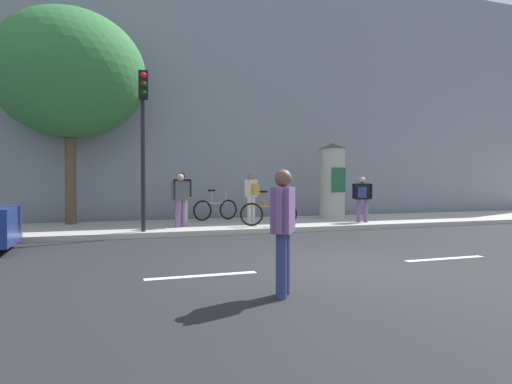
# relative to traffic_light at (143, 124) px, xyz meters

# --- Properties ---
(ground_plane) EXTENTS (80.00, 80.00, 0.00)m
(ground_plane) POSITION_rel_traffic_light_xyz_m (2.93, -5.24, -3.06)
(ground_plane) COLOR #232326
(sidewalk_curb) EXTENTS (36.00, 4.00, 0.15)m
(sidewalk_curb) POSITION_rel_traffic_light_xyz_m (2.93, 1.76, -2.98)
(sidewalk_curb) COLOR #B2ADA3
(sidewalk_curb) RESTS_ON ground_plane
(lane_markings) EXTENTS (25.80, 0.16, 0.01)m
(lane_markings) POSITION_rel_traffic_light_xyz_m (2.93, -5.24, -3.05)
(lane_markings) COLOR silver
(lane_markings) RESTS_ON ground_plane
(building_backdrop) EXTENTS (36.00, 5.00, 10.28)m
(building_backdrop) POSITION_rel_traffic_light_xyz_m (2.93, 6.76, 2.08)
(building_backdrop) COLOR gray
(building_backdrop) RESTS_ON ground_plane
(traffic_light) EXTENTS (0.24, 0.45, 4.32)m
(traffic_light) POSITION_rel_traffic_light_xyz_m (0.00, 0.00, 0.00)
(traffic_light) COLOR black
(traffic_light) RESTS_ON sidewalk_curb
(poster_column) EXTENTS (1.03, 1.03, 2.81)m
(poster_column) POSITION_rel_traffic_light_xyz_m (7.01, 2.34, -1.48)
(poster_column) COLOR #B2ADA3
(poster_column) RESTS_ON sidewalk_curb
(street_tree) EXTENTS (4.78, 4.78, 6.84)m
(street_tree) POSITION_rel_traffic_light_xyz_m (-2.07, 3.06, 1.89)
(street_tree) COLOR brown
(street_tree) RESTS_ON sidewalk_curb
(pedestrian_in_dark_shirt) EXTENTS (0.46, 0.56, 1.65)m
(pedestrian_in_dark_shirt) POSITION_rel_traffic_light_xyz_m (1.29, -6.80, -2.08)
(pedestrian_in_dark_shirt) COLOR navy
(pedestrian_in_dark_shirt) RESTS_ON ground_plane
(pedestrian_tallest) EXTENTS (0.57, 0.47, 1.60)m
(pedestrian_tallest) POSITION_rel_traffic_light_xyz_m (1.13, 0.98, -1.96)
(pedestrian_tallest) COLOR #724C84
(pedestrian_tallest) RESTS_ON sidewalk_curb
(pedestrian_in_light_jacket) EXTENTS (0.56, 0.48, 1.69)m
(pedestrian_in_light_jacket) POSITION_rel_traffic_light_xyz_m (1.43, 2.46, -1.90)
(pedestrian_in_light_jacket) COLOR silver
(pedestrian_in_light_jacket) RESTS_ON sidewalk_curb
(pedestrian_in_red_top) EXTENTS (0.58, 0.53, 1.52)m
(pedestrian_in_red_top) POSITION_rel_traffic_light_xyz_m (7.22, 0.63, -2.00)
(pedestrian_in_red_top) COLOR #724C84
(pedestrian_in_red_top) RESTS_ON sidewalk_curb
(pedestrian_with_backpack) EXTENTS (0.51, 0.49, 1.67)m
(pedestrian_with_backpack) POSITION_rel_traffic_light_xyz_m (3.71, 1.94, -1.91)
(pedestrian_with_backpack) COLOR silver
(pedestrian_with_backpack) RESTS_ON sidewalk_curb
(bicycle_leaning) EXTENTS (1.72, 0.55, 1.09)m
(bicycle_leaning) POSITION_rel_traffic_light_xyz_m (2.69, 2.97, -2.52)
(bicycle_leaning) COLOR black
(bicycle_leaning) RESTS_ON sidewalk_curb
(bicycle_upright) EXTENTS (1.72, 0.55, 1.09)m
(bicycle_upright) POSITION_rel_traffic_light_xyz_m (3.76, 0.40, -2.52)
(bicycle_upright) COLOR black
(bicycle_upright) RESTS_ON sidewalk_curb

